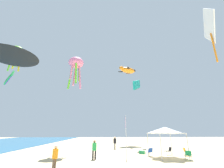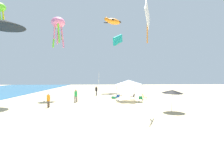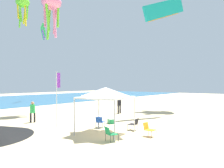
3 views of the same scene
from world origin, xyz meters
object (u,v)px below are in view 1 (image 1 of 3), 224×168
Objects in this scene: person_watching_sky at (115,142)px; kite_parafoil_teal at (137,85)px; folding_chair_left_of_tent at (150,151)px; kite_parafoil_green at (9,78)px; person_far_stroller at (94,148)px; kite_turtle_orange at (127,70)px; kite_delta_black at (13,53)px; kite_octopus_lime at (17,52)px; canopy_tent at (165,131)px; folding_chair_near_cooler at (169,150)px; folding_chair_right_of_tent at (188,154)px; banner_flag at (126,132)px; folding_chair_facing_ocean at (186,151)px; kite_diamond_white at (209,27)px; cooler_box at (142,152)px; kite_octopus_pink at (76,64)px; person_by_tent at (55,155)px.

person_watching_sky is 10.65m from kite_parafoil_teal.
kite_parafoil_green is at bearing -48.36° from folding_chair_left_of_tent.
kite_turtle_orange reaches higher than person_far_stroller.
folding_chair_left_of_tent is 0.13× the size of kite_delta_black.
kite_parafoil_teal is 9.23m from kite_turtle_orange.
kite_octopus_lime is at bearing -72.00° from person_far_stroller.
canopy_tent reaches higher than folding_chair_near_cooler.
banner_flag is at bearing 13.20° from folding_chair_right_of_tent.
canopy_tent is 2.84m from folding_chair_right_of_tent.
folding_chair_near_cooler is at bearing -161.09° from kite_parafoil_green.
canopy_tent is 3.99× the size of folding_chair_facing_ocean.
kite_octopus_lime is 1.06× the size of kite_diamond_white.
kite_turtle_orange is (14.03, -0.89, 16.32)m from cooler_box.
folding_chair_left_of_tent is at bearing 17.63° from kite_parafoil_teal.
kite_turtle_orange is (15.89, 3.46, 16.05)m from folding_chair_facing_ocean.
kite_delta_black is 1.58× the size of kite_diamond_white.
cooler_box is at bearing 53.09° from kite_turtle_orange.
person_watching_sky reaches higher than folding_chair_right_of_tent.
folding_chair_facing_ocean is 19.98m from kite_delta_black.
kite_delta_black is (-9.11, -5.54, -5.17)m from kite_octopus_lime.
folding_chair_facing_ocean is 0.48× the size of person_far_stroller.
kite_parafoil_teal is at bearing -168.07° from person_far_stroller.
person_far_stroller is 0.34× the size of kite_parafoil_teal.
cooler_box is at bearing 39.17° from kite_diamond_white.
kite_parafoil_teal is at bearing 60.45° from kite_turtle_orange.
kite_delta_black reaches higher than cooler_box.
person_far_stroller is 20.08m from kite_octopus_lime.
kite_octopus_pink is at bearing -170.36° from kite_parafoil_green.
folding_chair_left_of_tent is at bearing -24.94° from kite_delta_black.
kite_parafoil_green reaches higher than folding_chair_right_of_tent.
canopy_tent reaches higher than person_far_stroller.
kite_octopus_lime is (10.60, 10.79, 13.69)m from person_by_tent.
kite_delta_black reaches higher than person_by_tent.
kite_octopus_lime is at bearing -3.84° from kite_turtle_orange.
canopy_tent reaches higher than folding_chair_facing_ocean.
kite_octopus_pink reaches higher than folding_chair_near_cooler.
folding_chair_facing_ocean is at bearing 15.06° from kite_diamond_white.
folding_chair_near_cooler is 12.97m from kite_parafoil_teal.
canopy_tent is 4.19m from cooler_box.
person_far_stroller is at bearing 77.65° from kite_octopus_pink.
folding_chair_near_cooler and folding_chair_right_of_tent have the same top height.
folding_chair_right_of_tent is 8.66m from person_far_stroller.
folding_chair_near_cooler is 0.52× the size of person_by_tent.
folding_chair_near_cooler is 8.56m from person_far_stroller.
folding_chair_right_of_tent is 0.28× the size of kite_parafoil_green.
kite_turtle_orange is at bearing -128.64° from kite_parafoil_green.
kite_turtle_orange is 17.10m from kite_octopus_pink.
person_watching_sky reaches higher than person_by_tent.
kite_parafoil_green reaches higher than folding_chair_facing_ocean.
person_far_stroller is at bearing -5.50° from folding_chair_left_of_tent.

